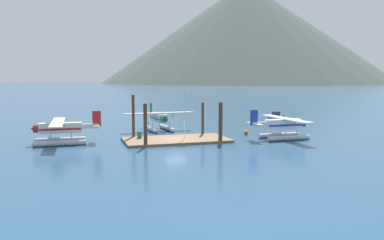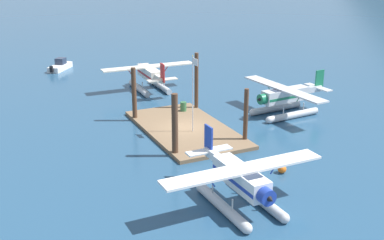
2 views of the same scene
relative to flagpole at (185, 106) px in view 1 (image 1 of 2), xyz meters
The scene contains 14 objects.
ground_plane 4.48m from the flagpole, behind, with size 1200.00×1200.00×0.00m, color navy.
dock_platform 4.34m from the flagpole, behind, with size 12.76×6.75×0.30m, color brown.
piling_near_left 6.74m from the flagpole, 150.14° to the right, with size 0.42×0.42×4.94m, color #4C3323.
piling_near_right 5.03m from the flagpole, 42.48° to the right, with size 0.47×0.47×4.90m, color #4C3323.
piling_far_left 6.93m from the flagpole, 152.01° to the left, with size 0.38×0.38×5.65m, color #4C3323.
piling_far_right 4.96m from the flagpole, 42.63° to the left, with size 0.36×0.36×4.50m, color #4C3323.
flagpole is the anchor object (origin of this frame).
fuel_drum 6.73m from the flagpole, 164.07° to the left, with size 0.62×0.62×0.88m.
mooring_buoy 10.50m from the flagpole, 14.27° to the left, with size 0.61×0.61×0.61m, color orange.
mountain_ridge_centre_peak 520.76m from the flagpole, 64.52° to the left, with size 394.16×394.16×138.61m.
seaplane_cream_port_fwd 15.17m from the flagpole, behind, with size 7.98×10.43×3.84m.
seaplane_white_stbd_aft 12.83m from the flagpole, 12.28° to the right, with size 7.98×10.42×3.84m.
seaplane_silver_bow_centre 10.51m from the flagpole, 96.64° to the left, with size 10.48×7.97×3.84m.
boat_grey_open_east 29.83m from the flagpole, 38.72° to the left, with size 1.55×4.89×1.50m.
Camera 1 is at (-12.45, -46.87, 7.84)m, focal length 37.11 mm.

